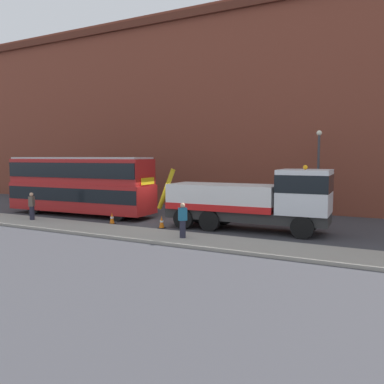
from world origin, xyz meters
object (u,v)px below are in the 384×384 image
object	(u,v)px
traffic_cone_near_bus	(112,218)
street_lamp	(318,166)
recovery_tow_truck	(254,199)
double_decker_bus	(80,183)
pedestrian_bystander	(183,221)
pedestrian_onlooker	(32,206)
traffic_cone_midway	(162,222)

from	to	relation	value
traffic_cone_near_bus	street_lamp	size ratio (longest dim) A/B	0.12
recovery_tow_truck	double_decker_bus	xyz separation A→B (m)	(-12.68, -0.02, 0.47)
pedestrian_bystander	traffic_cone_near_bus	distance (m)	6.56
pedestrian_onlooker	pedestrian_bystander	xyz separation A→B (m)	(11.07, -0.46, 0.00)
street_lamp	traffic_cone_near_bus	bearing A→B (deg)	-141.89
traffic_cone_near_bus	traffic_cone_midway	distance (m)	3.45
recovery_tow_truck	street_lamp	distance (m)	7.03
pedestrian_onlooker	traffic_cone_midway	bearing A→B (deg)	-13.69
traffic_cone_near_bus	traffic_cone_midway	xyz separation A→B (m)	(3.44, 0.19, 0.00)
traffic_cone_near_bus	traffic_cone_midway	size ratio (longest dim) A/B	1.00
pedestrian_bystander	traffic_cone_near_bus	xyz separation A→B (m)	(-6.15, 2.20, -0.64)
recovery_tow_truck	street_lamp	bearing A→B (deg)	67.83
pedestrian_onlooker	street_lamp	size ratio (longest dim) A/B	0.29
recovery_tow_truck	pedestrian_onlooker	distance (m)	13.80
double_decker_bus	traffic_cone_midway	bearing A→B (deg)	-15.08
recovery_tow_truck	traffic_cone_midway	bearing A→B (deg)	-163.56
recovery_tow_truck	traffic_cone_midway	world-z (taller)	recovery_tow_truck
recovery_tow_truck	pedestrian_bystander	world-z (taller)	recovery_tow_truck
pedestrian_onlooker	double_decker_bus	bearing A→B (deg)	53.74
double_decker_bus	pedestrian_onlooker	world-z (taller)	double_decker_bus
double_decker_bus	recovery_tow_truck	bearing A→B (deg)	-2.66
recovery_tow_truck	double_decker_bus	world-z (taller)	double_decker_bus
double_decker_bus	pedestrian_bystander	size ratio (longest dim) A/B	6.51
double_decker_bus	traffic_cone_midway	distance (m)	8.16
pedestrian_onlooker	traffic_cone_midway	xyz separation A→B (m)	(8.36, 1.93, -0.64)
pedestrian_onlooker	street_lamp	xyz separation A→B (m)	(15.55, 10.08, 2.49)
double_decker_bus	traffic_cone_midway	world-z (taller)	double_decker_bus
traffic_cone_midway	street_lamp	bearing A→B (deg)	48.57
traffic_cone_midway	street_lamp	world-z (taller)	street_lamp
traffic_cone_midway	pedestrian_bystander	bearing A→B (deg)	-41.46
pedestrian_onlooker	traffic_cone_near_bus	distance (m)	5.26
pedestrian_bystander	street_lamp	bearing A→B (deg)	-66.46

